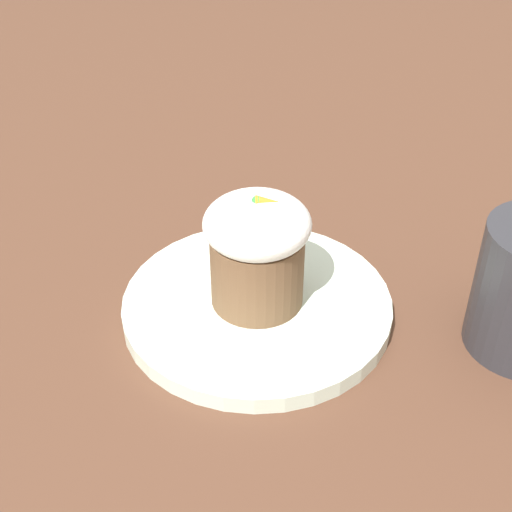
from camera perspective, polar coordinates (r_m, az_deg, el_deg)
The scene contains 4 objects.
ground_plane at distance 0.60m, azimuth 0.08°, elevation -4.53°, with size 4.00×4.00×0.00m, color #513323.
dessert_plate at distance 0.60m, azimuth 0.09°, elevation -3.99°, with size 0.22×0.22×0.01m.
carrot_cake at distance 0.56m, azimuth 0.00°, elevation 0.42°, with size 0.08×0.08×0.10m.
spoon at distance 0.61m, azimuth 0.52°, elevation -1.86°, with size 0.04×0.13×0.01m.
Camera 1 is at (0.01, -0.46, 0.39)m, focal length 50.00 mm.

